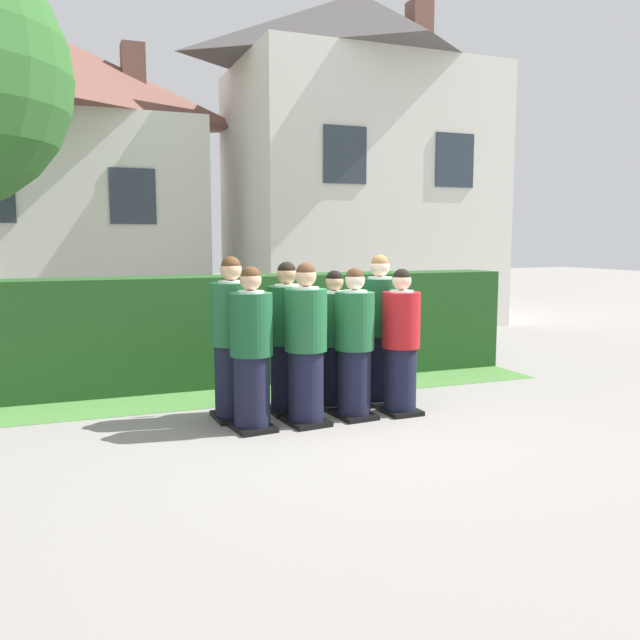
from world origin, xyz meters
TOP-DOWN VIEW (x-y plane):
  - ground_plane at (0.00, 0.00)m, footprint 60.00×60.00m
  - student_front_row_0 at (-0.83, -0.01)m, footprint 0.43×0.51m
  - student_front_row_1 at (-0.26, -0.01)m, footprint 0.44×0.55m
  - student_front_row_2 at (0.31, 0.03)m, footprint 0.42×0.53m
  - student_in_red_blazer at (0.86, 0.01)m, footprint 0.42×0.47m
  - student_rear_row_0 at (-0.91, 0.46)m, footprint 0.45×0.55m
  - student_rear_row_1 at (-0.29, 0.49)m, footprint 0.43×0.48m
  - student_rear_row_2 at (0.28, 0.51)m, footprint 0.41×0.46m
  - student_rear_row_3 at (0.86, 0.53)m, footprint 0.45×0.52m
  - hedge at (0.00, 2.22)m, footprint 7.00×0.70m
  - school_building_main at (3.92, 7.78)m, footprint 5.85×4.33m
  - school_building_annex at (-2.44, 9.31)m, footprint 6.08×3.81m
  - lawn_strip at (0.00, 1.42)m, footprint 7.00×0.90m

SIDE VIEW (x-z plane):
  - ground_plane at x=0.00m, z-range 0.00..0.00m
  - lawn_strip at x=0.00m, z-range 0.00..0.01m
  - hedge at x=0.00m, z-range 0.00..1.43m
  - student_rear_row_2 at x=0.28m, z-range -0.04..1.53m
  - student_in_red_blazer at x=0.86m, z-range -0.04..1.56m
  - student_front_row_2 at x=0.31m, z-range -0.04..1.58m
  - student_front_row_0 at x=-0.83m, z-range -0.04..1.61m
  - student_rear_row_1 at x=-0.29m, z-range -0.04..1.63m
  - student_front_row_1 at x=-0.26m, z-range -0.04..1.64m
  - student_rear_row_3 at x=0.86m, z-range -0.04..1.70m
  - student_rear_row_0 at x=-0.91m, z-range -0.04..1.70m
  - school_building_annex at x=-2.44m, z-range 0.08..6.25m
  - school_building_main at x=3.92m, z-range 0.08..7.44m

